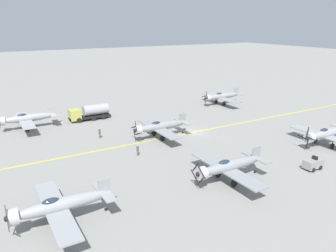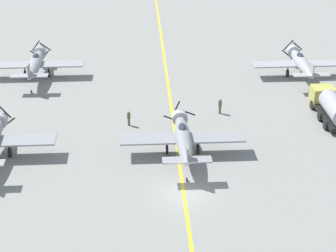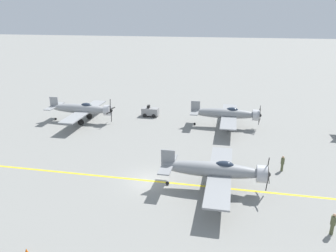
% 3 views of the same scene
% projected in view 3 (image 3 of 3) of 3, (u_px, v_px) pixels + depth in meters
% --- Properties ---
extents(ground_plane, '(400.00, 400.00, 0.00)m').
position_uv_depth(ground_plane, '(149.00, 181.00, 32.22)').
color(ground_plane, gray).
extents(taxiway_stripe, '(0.30, 160.00, 0.01)m').
position_uv_depth(taxiway_stripe, '(149.00, 181.00, 32.22)').
color(taxiway_stripe, yellow).
rests_on(taxiway_stripe, ground).
extents(airplane_near_left, '(12.00, 9.98, 3.80)m').
position_uv_depth(airplane_near_left, '(82.00, 109.00, 48.98)').
color(airplane_near_left, gray).
rests_on(airplane_near_left, ground).
extents(airplane_mid_center, '(12.00, 9.98, 3.69)m').
position_uv_depth(airplane_mid_center, '(216.00, 170.00, 29.96)').
color(airplane_mid_center, gray).
rests_on(airplane_mid_center, ground).
extents(airplane_mid_left, '(12.00, 9.98, 3.65)m').
position_uv_depth(airplane_mid_left, '(227.00, 114.00, 46.69)').
color(airplane_mid_left, gray).
rests_on(airplane_mid_left, ground).
extents(tow_tractor, '(1.57, 2.60, 1.79)m').
position_uv_depth(tow_tractor, '(150.00, 111.00, 52.06)').
color(tow_tractor, gray).
rests_on(tow_tractor, ground).
extents(ground_crew_walking, '(0.37, 0.37, 1.71)m').
position_uv_depth(ground_crew_walking, '(282.00, 163.00, 33.93)').
color(ground_crew_walking, '#515638').
rests_on(ground_crew_walking, ground).
extents(ground_crew_inspecting, '(0.39, 0.39, 1.79)m').
position_uv_depth(ground_crew_inspecting, '(333.00, 223.00, 24.15)').
color(ground_crew_inspecting, '#515638').
rests_on(ground_crew_inspecting, ground).
extents(traffic_cone, '(0.36, 0.36, 0.55)m').
position_uv_depth(traffic_cone, '(27.00, 252.00, 22.27)').
color(traffic_cone, orange).
rests_on(traffic_cone, ground).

